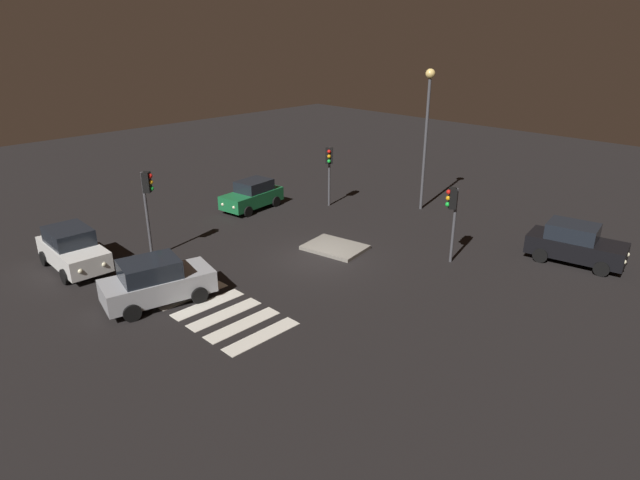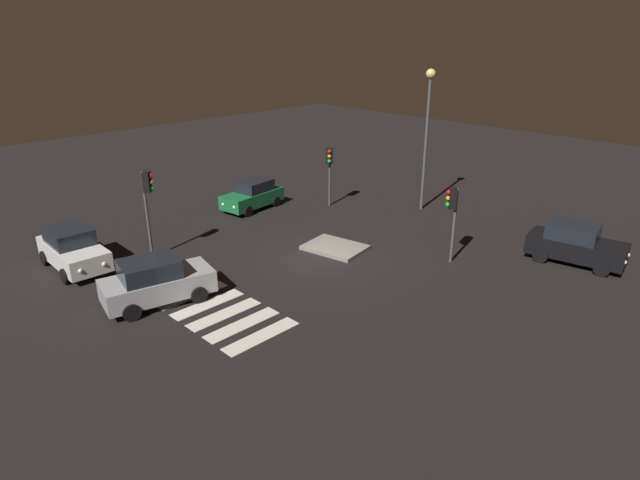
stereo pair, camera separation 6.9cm
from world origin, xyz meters
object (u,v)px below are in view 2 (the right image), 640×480
at_px(traffic_light_north, 452,207).
at_px(traffic_light_south, 148,194).
at_px(car_white, 73,249).
at_px(traffic_island, 335,247).
at_px(street_lamp, 428,117).
at_px(car_silver, 156,282).
at_px(traffic_light_west, 330,162).
at_px(car_black, 575,244).
at_px(car_green, 253,195).

xyz_separation_m(traffic_light_north, traffic_light_south, (-10.52, -9.70, 0.48)).
bearing_deg(car_white, traffic_island, 57.41).
relative_size(traffic_light_north, street_lamp, 0.44).
distance_m(traffic_island, traffic_light_north, 6.24).
relative_size(car_silver, street_lamp, 0.56).
xyz_separation_m(traffic_light_west, traffic_light_north, (10.05, -2.20, -0.03)).
relative_size(car_black, car_silver, 0.98).
distance_m(car_white, traffic_light_south, 4.30).
xyz_separation_m(car_silver, street_lamp, (0.61, 17.82, 4.69)).
bearing_deg(car_silver, car_green, 46.01).
bearing_deg(traffic_island, traffic_light_west, 136.29).
xyz_separation_m(car_white, traffic_light_south, (1.57, 3.26, 2.32)).
distance_m(car_green, car_black, 18.34).
distance_m(car_black, street_lamp, 11.10).
bearing_deg(traffic_light_south, car_white, -159.04).
bearing_deg(car_black, traffic_light_west, 178.72).
bearing_deg(traffic_light_north, traffic_island, -13.30).
relative_size(car_green, street_lamp, 0.50).
relative_size(car_green, car_silver, 0.90).
bearing_deg(traffic_light_west, car_black, 57.25).
bearing_deg(car_green, car_black, 101.08).
bearing_deg(traffic_light_south, traffic_island, 8.16).
relative_size(traffic_island, car_black, 0.71).
bearing_deg(traffic_light_north, car_green, -35.31).
relative_size(car_white, traffic_light_north, 1.23).
bearing_deg(traffic_light_south, car_green, 64.09).
xyz_separation_m(car_black, street_lamp, (-9.92, 1.62, 4.70)).
relative_size(car_green, car_white, 0.93).
xyz_separation_m(traffic_island, traffic_light_north, (4.95, 2.68, 2.70)).
xyz_separation_m(car_green, car_white, (1.03, -11.49, 0.08)).
relative_size(traffic_island, car_white, 0.72).
bearing_deg(car_white, traffic_light_north, 49.19).
distance_m(car_green, car_silver, 12.56).
bearing_deg(traffic_light_north, traffic_light_south, 0.94).
relative_size(traffic_island, street_lamp, 0.39).
bearing_deg(street_lamp, car_green, -135.69).
bearing_deg(traffic_light_west, car_white, -48.41).
relative_size(car_silver, traffic_light_north, 1.27).
height_order(traffic_island, street_lamp, street_lamp).
bearing_deg(car_silver, traffic_light_north, -14.75).
height_order(car_green, car_white, car_white).
distance_m(traffic_light_north, street_lamp, 8.59).
relative_size(traffic_light_west, traffic_light_south, 0.86).
xyz_separation_m(car_white, car_silver, (5.87, 0.99, -0.00)).
distance_m(car_black, traffic_light_south, 20.49).
bearing_deg(car_silver, traffic_island, 4.91).
bearing_deg(traffic_light_north, street_lamp, -87.96).
bearing_deg(car_black, traffic_island, -152.59).
xyz_separation_m(car_green, car_silver, (6.90, -10.49, 0.08)).
height_order(car_black, car_silver, car_silver).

